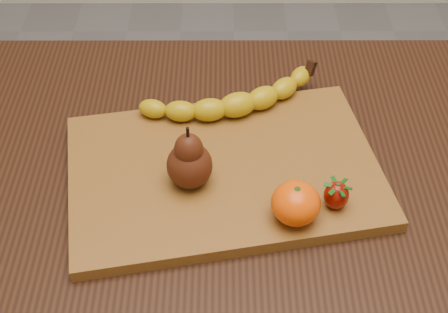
{
  "coord_description": "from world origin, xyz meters",
  "views": [
    {
      "loc": [
        -0.04,
        -0.64,
        1.43
      ],
      "look_at": [
        -0.04,
        -0.0,
        0.8
      ],
      "focal_mm": 50.0,
      "sensor_mm": 36.0,
      "label": 1
    }
  ],
  "objects_px": {
    "pear": "(189,156)",
    "cutting_board": "(224,171)",
    "table": "(250,217)",
    "mandarin": "(296,203)"
  },
  "relations": [
    {
      "from": "cutting_board",
      "to": "pear",
      "type": "distance_m",
      "value": 0.08
    },
    {
      "from": "cutting_board",
      "to": "table",
      "type": "bearing_deg",
      "value": -7.7
    },
    {
      "from": "table",
      "to": "mandarin",
      "type": "relative_size",
      "value": 14.97
    },
    {
      "from": "pear",
      "to": "table",
      "type": "bearing_deg",
      "value": 19.38
    },
    {
      "from": "pear",
      "to": "mandarin",
      "type": "xyz_separation_m",
      "value": [
        0.14,
        -0.07,
        -0.02
      ]
    },
    {
      "from": "pear",
      "to": "mandarin",
      "type": "distance_m",
      "value": 0.16
    },
    {
      "from": "cutting_board",
      "to": "mandarin",
      "type": "height_order",
      "value": "mandarin"
    },
    {
      "from": "table",
      "to": "mandarin",
      "type": "distance_m",
      "value": 0.18
    },
    {
      "from": "table",
      "to": "cutting_board",
      "type": "xyz_separation_m",
      "value": [
        -0.04,
        -0.0,
        0.11
      ]
    },
    {
      "from": "pear",
      "to": "cutting_board",
      "type": "bearing_deg",
      "value": 31.83
    }
  ]
}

